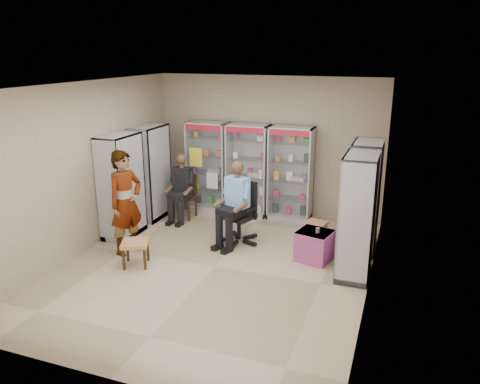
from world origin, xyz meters
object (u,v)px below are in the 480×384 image
(cabinet_right_near, at_px, (357,217))
(pink_trunk, at_px, (314,246))
(cabinet_right_far, at_px, (364,197))
(cabinet_left_far, at_px, (151,173))
(woven_stool_b, at_px, (136,253))
(cabinet_back_left, at_px, (208,166))
(wooden_chair, at_px, (184,197))
(seated_shopkeeper, at_px, (238,206))
(woven_stool_a, at_px, (315,231))
(cabinet_back_right, at_px, (291,174))
(cabinet_back_mid, at_px, (248,170))
(cabinet_left_near, at_px, (121,186))
(office_chair, at_px, (239,213))
(standing_man, at_px, (126,203))

(cabinet_right_near, distance_m, pink_trunk, 1.08)
(cabinet_right_far, xyz_separation_m, cabinet_left_far, (-4.46, 0.20, 0.00))
(cabinet_right_far, height_order, woven_stool_b, cabinet_right_far)
(cabinet_right_far, bearing_deg, cabinet_back_left, 72.25)
(cabinet_left_far, height_order, wooden_chair, cabinet_left_far)
(cabinet_right_near, distance_m, seated_shopkeeper, 2.30)
(cabinet_back_left, distance_m, wooden_chair, 0.94)
(cabinet_right_far, distance_m, woven_stool_a, 1.18)
(seated_shopkeeper, bearing_deg, woven_stool_b, -112.52)
(cabinet_back_right, bearing_deg, cabinet_right_far, -34.73)
(seated_shopkeeper, height_order, pink_trunk, seated_shopkeeper)
(cabinet_right_near, xyz_separation_m, seated_shopkeeper, (-2.21, 0.58, -0.25))
(cabinet_left_far, xyz_separation_m, pink_trunk, (3.75, -0.97, -0.73))
(wooden_chair, bearing_deg, pink_trunk, -20.85)
(pink_trunk, bearing_deg, woven_stool_a, 99.60)
(cabinet_back_mid, bearing_deg, cabinet_left_near, -132.80)
(cabinet_back_mid, xyz_separation_m, woven_stool_b, (-0.93, -3.13, -0.78))
(wooden_chair, bearing_deg, cabinet_left_far, -163.61)
(cabinet_back_mid, height_order, wooden_chair, cabinet_back_mid)
(office_chair, relative_size, pink_trunk, 2.13)
(cabinet_back_left, distance_m, cabinet_back_mid, 0.95)
(cabinet_right_near, relative_size, standing_man, 1.07)
(woven_stool_a, xyz_separation_m, standing_man, (-3.07, -1.66, 0.75))
(cabinet_right_near, xyz_separation_m, woven_stool_b, (-3.51, -0.90, -0.78))
(cabinet_back_mid, bearing_deg, woven_stool_b, -106.51)
(pink_trunk, bearing_deg, seated_shopkeeper, 170.42)
(woven_stool_a, bearing_deg, wooden_chair, 173.99)
(cabinet_right_far, distance_m, cabinet_right_near, 1.10)
(cabinet_back_left, relative_size, cabinet_right_far, 1.00)
(seated_shopkeeper, distance_m, woven_stool_b, 2.04)
(standing_man, bearing_deg, cabinet_back_left, 9.89)
(cabinet_back_right, height_order, office_chair, cabinet_back_right)
(office_chair, bearing_deg, seated_shopkeeper, -71.45)
(woven_stool_a, xyz_separation_m, woven_stool_b, (-2.65, -2.10, 0.03))
(seated_shopkeeper, bearing_deg, woven_stool_a, 42.73)
(cabinet_left_far, xyz_separation_m, woven_stool_b, (0.95, -2.20, -0.78))
(cabinet_left_far, relative_size, pink_trunk, 3.63)
(office_chair, relative_size, woven_stool_b, 2.70)
(cabinet_back_right, height_order, cabinet_left_near, same)
(seated_shopkeeper, bearing_deg, cabinet_back_mid, 121.16)
(pink_trunk, bearing_deg, office_chair, 168.57)
(cabinet_back_right, relative_size, wooden_chair, 2.13)
(cabinet_back_mid, distance_m, cabinet_right_near, 3.41)
(cabinet_left_far, relative_size, cabinet_left_near, 1.00)
(cabinet_back_mid, xyz_separation_m, office_chair, (0.37, -1.60, -0.41))
(office_chair, xyz_separation_m, standing_man, (-1.72, -1.10, 0.35))
(cabinet_back_mid, distance_m, cabinet_right_far, 2.82)
(cabinet_right_far, relative_size, pink_trunk, 3.63)
(cabinet_back_right, bearing_deg, seated_shopkeeper, -109.47)
(woven_stool_a, bearing_deg, cabinet_back_mid, 148.93)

